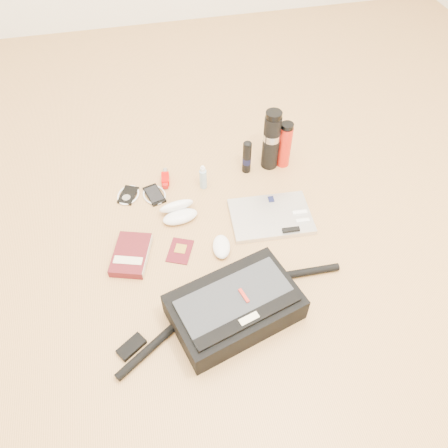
% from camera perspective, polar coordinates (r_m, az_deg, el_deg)
% --- Properties ---
extents(ground, '(4.00, 4.00, 0.00)m').
position_cam_1_polar(ground, '(1.70, 0.78, -4.05)').
color(ground, tan).
rests_on(ground, ground).
extents(messenger_bag, '(0.85, 0.37, 0.12)m').
position_cam_1_polar(messenger_bag, '(1.51, 1.35, -10.80)').
color(messenger_bag, black).
rests_on(messenger_bag, ground).
extents(laptop, '(0.34, 0.25, 0.03)m').
position_cam_1_polar(laptop, '(1.82, 6.18, 0.98)').
color(laptop, silver).
rests_on(laptop, ground).
extents(book, '(0.18, 0.23, 0.04)m').
position_cam_1_polar(book, '(1.72, -12.00, -3.95)').
color(book, '#4E1116').
rests_on(book, ground).
extents(passport, '(0.13, 0.14, 0.01)m').
position_cam_1_polar(passport, '(1.72, -5.76, -3.50)').
color(passport, '#510E17').
rests_on(passport, ground).
extents(mouse, '(0.09, 0.13, 0.04)m').
position_cam_1_polar(mouse, '(1.70, -0.34, -2.98)').
color(mouse, white).
rests_on(mouse, ground).
extents(sunglasses_case, '(0.16, 0.14, 0.08)m').
position_cam_1_polar(sunglasses_case, '(1.81, -5.98, 1.63)').
color(sunglasses_case, white).
rests_on(sunglasses_case, ground).
extents(ipod, '(0.12, 0.12, 0.01)m').
position_cam_1_polar(ipod, '(1.95, -12.40, 3.71)').
color(ipod, black).
rests_on(ipod, ground).
extents(phone, '(0.12, 0.13, 0.01)m').
position_cam_1_polar(phone, '(1.93, -9.09, 3.80)').
color(phone, black).
rests_on(phone, ground).
extents(inhaler, '(0.04, 0.12, 0.03)m').
position_cam_1_polar(inhaler, '(1.98, -7.67, 5.93)').
color(inhaler, '#C50200').
rests_on(inhaler, ground).
extents(spray_bottle, '(0.04, 0.04, 0.12)m').
position_cam_1_polar(spray_bottle, '(1.91, -2.74, 6.01)').
color(spray_bottle, '#90B1C6').
rests_on(spray_bottle, ground).
extents(aerosol_can, '(0.05, 0.05, 0.17)m').
position_cam_1_polar(aerosol_can, '(1.97, 3.01, 8.75)').
color(aerosol_can, black).
rests_on(aerosol_can, ground).
extents(thermos_black, '(0.08, 0.08, 0.29)m').
position_cam_1_polar(thermos_black, '(1.97, 6.20, 10.87)').
color(thermos_black, black).
rests_on(thermos_black, ground).
extents(thermos_red, '(0.06, 0.06, 0.23)m').
position_cam_1_polar(thermos_red, '(2.00, 7.95, 10.20)').
color(thermos_red, red).
rests_on(thermos_red, ground).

